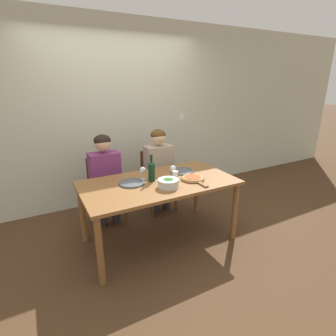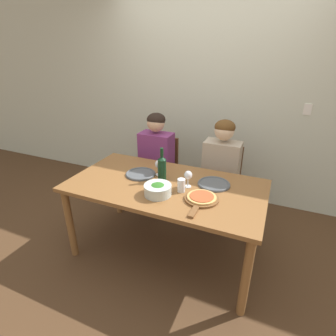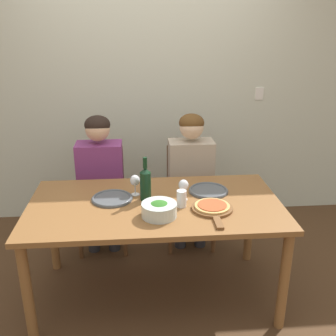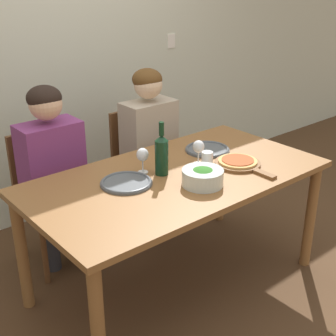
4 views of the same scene
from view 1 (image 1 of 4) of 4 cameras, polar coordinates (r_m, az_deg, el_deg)
The scene contains 15 objects.
ground_plane at distance 3.32m, azimuth -1.86°, elevation -15.16°, with size 40.00×40.00×0.00m, color #4C331E.
back_wall at distance 4.06m, azimuth -10.85°, elevation 11.34°, with size 10.00×0.06×2.70m.
dining_table at distance 3.00m, azimuth -1.99°, elevation -4.48°, with size 1.73×0.92×0.75m.
chair_left at distance 3.63m, azimuth -13.64°, elevation -4.12°, with size 0.42×0.42×0.87m.
chair_right at distance 3.87m, azimuth -2.57°, elevation -2.14°, with size 0.42×0.42×0.87m.
person_woman at distance 3.44m, azimuth -13.49°, elevation -0.88°, with size 0.47×0.51×1.21m.
person_man at distance 3.69m, azimuth -1.90°, elevation 0.99°, with size 0.47×0.51×1.21m.
wine_bottle at distance 2.95m, azimuth -3.60°, elevation -0.54°, with size 0.08×0.08×0.31m.
broccoli_bowl at distance 2.79m, azimuth 0.08°, elevation -3.30°, with size 0.23×0.23×0.10m.
dinner_plate_left at distance 2.92m, azimuth -7.90°, elevation -3.26°, with size 0.29×0.29×0.02m.
dinner_plate_right at distance 3.27m, azimuth 3.06°, elevation -0.69°, with size 0.29×0.29×0.02m.
pizza_on_board at distance 3.02m, azimuth 5.51°, elevation -2.29°, with size 0.27×0.41×0.04m.
wine_glass_left at distance 3.00m, azimuth -5.51°, elevation -0.63°, with size 0.07×0.07×0.15m.
wine_glass_right at distance 3.04m, azimuth 1.08°, elevation -0.27°, with size 0.07×0.07×0.15m.
water_tumbler at distance 2.96m, azimuth 1.60°, elevation -1.76°, with size 0.07×0.07×0.11m.
Camera 1 is at (-1.21, -2.48, 1.85)m, focal length 28.00 mm.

